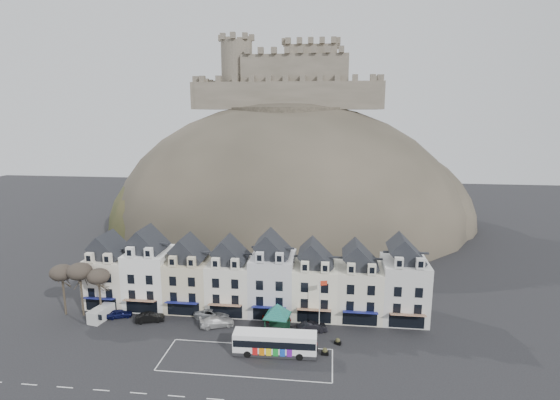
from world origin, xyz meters
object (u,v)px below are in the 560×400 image
Objects in this scene: car_silver at (212,313)px; bus_shelter at (277,310)px; white_van at (101,313)px; car_black at (150,317)px; bus at (275,342)px; car_white at (217,322)px; red_buoy at (312,345)px; car_maroon at (277,317)px; flagpole at (320,302)px; car_navy at (119,314)px; car_charcoal at (312,327)px.

bus_shelter is at bearing -100.86° from car_silver.
white_van is 1.06× the size of car_black.
bus reaches higher than car_white.
bus_shelter is 3.91× the size of red_buoy.
car_silver is at bearing 139.29° from bus.
red_buoy reaches higher than car_maroon.
flagpole is 1.55× the size of car_white.
bus is at bearing -160.69° from car_maroon.
car_maroon is at bearing 126.58° from red_buoy.
car_charcoal is at bearing -113.34° from car_navy.
flagpole is 31.35m from car_navy.
flagpole is 1.47× the size of car_silver.
bus is 21.25m from car_black.
red_buoy is (5.24, -4.46, -2.56)m from bus_shelter.
car_silver is at bearing 173.27° from flagpole.
white_van is 18.29m from car_white.
car_charcoal is (15.60, -2.50, -0.03)m from car_silver.
white_van is at bearing 89.37° from car_navy.
white_van is 0.85× the size of car_silver.
car_white is at bearing 119.62° from car_maroon.
car_black is 0.97× the size of car_charcoal.
car_charcoal is at bearing -100.95° from car_maroon.
bus is 26.52m from car_navy.
car_silver is (-11.03, 9.00, -0.95)m from bus.
red_buoy is 0.33× the size of car_silver.
car_white is (-9.19, 0.73, -2.73)m from bus_shelter.
bus reaches higher than car_silver.
car_maroon is (10.14, 0.00, -0.01)m from car_silver.
flagpole is 26.11m from car_black.
car_navy is at bearing 168.54° from red_buoy.
white_van is 1.03× the size of car_charcoal.
car_charcoal is (30.00, -0.94, 0.08)m from car_navy.
car_navy is 0.70× the size of car_silver.
car_silver reaches higher than car_white.
bus_shelter reaches higher than bus.
bus is 2.05× the size of car_silver.
car_charcoal is at bearing 92.66° from red_buoy.
car_charcoal is at bearing 53.41° from bus.
bus_shelter is 9.61m from car_white.
car_silver is (9.12, 2.33, 0.06)m from car_black.
car_navy is 0.86× the size of car_charcoal.
white_van is at bearing 165.39° from bus.
red_buoy is 17.61m from car_silver.
bus is 1.39× the size of flagpole.
bus_shelter reaches higher than car_black.
bus is 14.27m from car_silver.
bus is 28.66m from white_van.
bus is 6.05m from bus_shelter.
car_maroon reaches higher than car_charcoal.
bus is at bearing 129.08° from car_charcoal.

